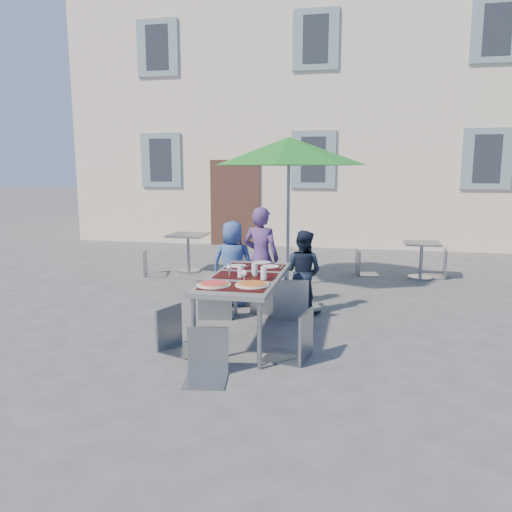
% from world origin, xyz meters
% --- Properties ---
extents(ground, '(90.00, 90.00, 0.00)m').
position_xyz_m(ground, '(0.00, 0.00, 0.00)').
color(ground, '#4A4A4C').
rests_on(ground, ground).
extents(building, '(13.60, 8.20, 11.10)m').
position_xyz_m(building, '(-0.00, 11.50, 4.85)').
color(building, beige).
rests_on(building, ground).
extents(dining_table, '(0.80, 1.85, 0.76)m').
position_xyz_m(dining_table, '(-0.08, 0.41, 0.70)').
color(dining_table, '#45464A').
rests_on(dining_table, ground).
extents(pizza_near_left, '(0.36, 0.36, 0.03)m').
position_xyz_m(pizza_near_left, '(-0.30, -0.14, 0.77)').
color(pizza_near_left, white).
rests_on(pizza_near_left, dining_table).
extents(pizza_near_right, '(0.36, 0.36, 0.03)m').
position_xyz_m(pizza_near_right, '(0.10, -0.07, 0.77)').
color(pizza_near_right, white).
rests_on(pizza_near_right, dining_table).
extents(glassware, '(0.50, 0.39, 0.15)m').
position_xyz_m(glassware, '(-0.01, 0.31, 0.83)').
color(glassware, silver).
rests_on(glassware, dining_table).
extents(place_settings, '(0.67, 0.51, 0.01)m').
position_xyz_m(place_settings, '(-0.08, 1.05, 0.76)').
color(place_settings, white).
rests_on(place_settings, dining_table).
extents(child_0, '(0.62, 0.42, 1.24)m').
position_xyz_m(child_0, '(-0.59, 1.78, 0.62)').
color(child_0, '#355291').
rests_on(child_0, ground).
extents(child_1, '(0.59, 0.45, 1.45)m').
position_xyz_m(child_1, '(-0.17, 1.72, 0.73)').
color(child_1, '#51356D').
rests_on(child_1, ground).
extents(child_2, '(0.64, 0.50, 1.15)m').
position_xyz_m(child_2, '(0.44, 1.62, 0.58)').
color(child_2, '#161F32').
rests_on(child_2, ground).
extents(chair_0, '(0.51, 0.51, 1.02)m').
position_xyz_m(chair_0, '(-0.66, 1.13, 0.60)').
color(chair_0, gray).
rests_on(chair_0, ground).
extents(chair_1, '(0.44, 0.44, 0.87)m').
position_xyz_m(chair_1, '(-0.05, 1.48, 0.50)').
color(chair_1, gray).
rests_on(chair_1, ground).
extents(chair_2, '(0.54, 0.54, 1.05)m').
position_xyz_m(chair_2, '(0.32, 1.30, 0.62)').
color(chair_2, gray).
rests_on(chair_2, ground).
extents(chair_3, '(0.52, 0.52, 0.90)m').
position_xyz_m(chair_3, '(-0.75, -0.11, 0.53)').
color(chair_3, gray).
rests_on(chair_3, ground).
extents(chair_4, '(0.51, 0.51, 0.99)m').
position_xyz_m(chair_4, '(0.58, -0.13, 0.58)').
color(chair_4, gray).
rests_on(chair_4, ground).
extents(chair_5, '(0.45, 0.46, 0.90)m').
position_xyz_m(chair_5, '(-0.20, -0.76, 0.52)').
color(chair_5, gray).
rests_on(chair_5, ground).
extents(patio_umbrella, '(2.50, 2.50, 2.48)m').
position_xyz_m(patio_umbrella, '(0.02, 3.08, 2.23)').
color(patio_umbrella, '#ABAFB3').
rests_on(patio_umbrella, ground).
extents(cafe_table_0, '(0.69, 0.69, 0.74)m').
position_xyz_m(cafe_table_0, '(-2.04, 3.94, 0.50)').
color(cafe_table_0, '#ABAFB3').
rests_on(cafe_table_0, ground).
extents(bg_chair_l_0, '(0.51, 0.50, 0.90)m').
position_xyz_m(bg_chair_l_0, '(-2.63, 3.49, 0.53)').
color(bg_chair_l_0, '#90969B').
rests_on(bg_chair_l_0, ground).
extents(bg_chair_r_0, '(0.49, 0.49, 0.86)m').
position_xyz_m(bg_chair_r_0, '(-0.99, 3.74, 0.50)').
color(bg_chair_r_0, gray).
rests_on(bg_chair_r_0, ground).
extents(cafe_table_1, '(0.62, 0.62, 0.67)m').
position_xyz_m(cafe_table_1, '(2.30, 4.25, 0.42)').
color(cafe_table_1, '#ABAFB3').
rests_on(cafe_table_1, ground).
extents(bg_chair_l_1, '(0.46, 0.46, 0.89)m').
position_xyz_m(bg_chair_l_1, '(1.27, 4.36, 0.51)').
color(bg_chair_l_1, gray).
rests_on(bg_chair_l_1, ground).
extents(bg_chair_r_1, '(0.49, 0.49, 1.01)m').
position_xyz_m(bg_chair_r_1, '(2.63, 4.42, 0.60)').
color(bg_chair_r_1, gray).
rests_on(bg_chair_r_1, ground).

